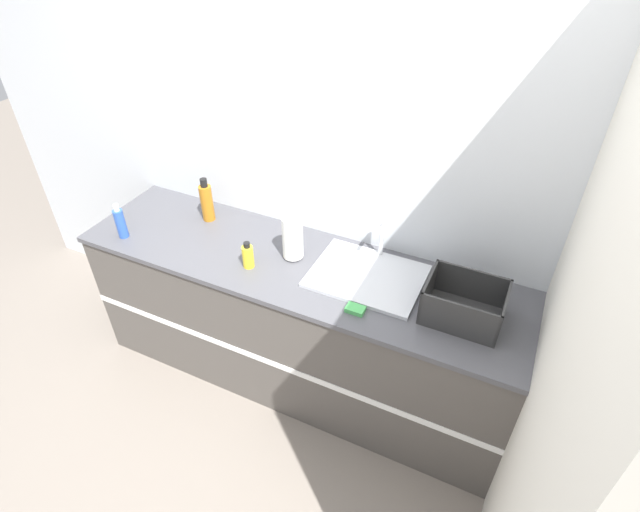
{
  "coord_description": "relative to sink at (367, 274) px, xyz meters",
  "views": [
    {
      "loc": [
        1.01,
        -1.51,
        2.57
      ],
      "look_at": [
        0.15,
        0.29,
        1.02
      ],
      "focal_mm": 28.0,
      "sensor_mm": 36.0,
      "label": 1
    }
  ],
  "objects": [
    {
      "name": "wall_back",
      "position": [
        -0.38,
        0.3,
        0.38
      ],
      "size": [
        4.87,
        0.06,
        2.6
      ],
      "color": "silver",
      "rests_on": "ground_plane"
    },
    {
      "name": "bottle_amber",
      "position": [
        -1.06,
        0.1,
        0.1
      ],
      "size": [
        0.07,
        0.07,
        0.27
      ],
      "color": "#B26B19",
      "rests_on": "counter_cabinet"
    },
    {
      "name": "dish_rack",
      "position": [
        0.5,
        -0.08,
        0.05
      ],
      "size": [
        0.36,
        0.27,
        0.19
      ],
      "color": "#2D2D2D",
      "rests_on": "counter_cabinet"
    },
    {
      "name": "sponge",
      "position": [
        0.04,
        -0.26,
        -0.0
      ],
      "size": [
        0.09,
        0.06,
        0.02
      ],
      "color": "#4CB259",
      "rests_on": "counter_cabinet"
    },
    {
      "name": "bottle_blue",
      "position": [
        -1.39,
        -0.26,
        0.08
      ],
      "size": [
        0.06,
        0.06,
        0.21
      ],
      "color": "#2D56B7",
      "rests_on": "counter_cabinet"
    },
    {
      "name": "ground_plane",
      "position": [
        -0.38,
        -0.38,
        -0.92
      ],
      "size": [
        12.0,
        12.0,
        0.0
      ],
      "primitive_type": "plane",
      "color": "slate"
    },
    {
      "name": "sink",
      "position": [
        0.0,
        0.0,
        0.0
      ],
      "size": [
        0.57,
        0.43,
        0.27
      ],
      "color": "silver",
      "rests_on": "counter_cabinet"
    },
    {
      "name": "counter_cabinet",
      "position": [
        -0.38,
        -0.05,
        -0.47
      ],
      "size": [
        2.5,
        0.68,
        0.9
      ],
      "color": "#514C47",
      "rests_on": "ground_plane"
    },
    {
      "name": "bottle_yellow",
      "position": [
        -0.6,
        -0.19,
        0.05
      ],
      "size": [
        0.06,
        0.06,
        0.15
      ],
      "color": "yellow",
      "rests_on": "counter_cabinet"
    },
    {
      "name": "paper_towel_roll",
      "position": [
        -0.42,
        -0.02,
        0.11
      ],
      "size": [
        0.11,
        0.11,
        0.25
      ],
      "color": "#4C4C51",
      "rests_on": "counter_cabinet"
    },
    {
      "name": "wall_right",
      "position": [
        0.88,
        -0.05,
        0.38
      ],
      "size": [
        0.06,
        2.65,
        2.6
      ],
      "color": "beige",
      "rests_on": "ground_plane"
    }
  ]
}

